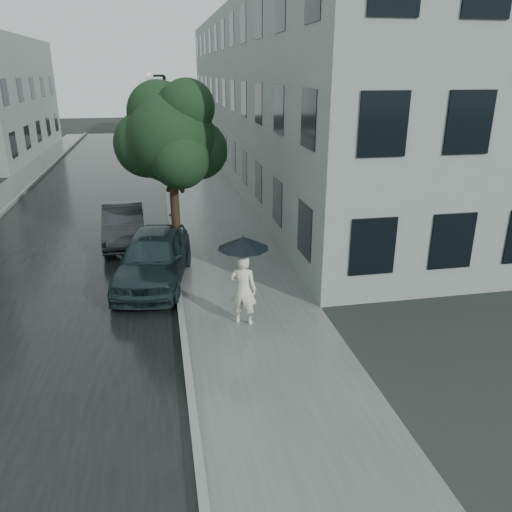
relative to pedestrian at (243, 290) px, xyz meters
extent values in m
plane|color=black|center=(0.10, -1.05, -0.89)|extent=(120.00, 120.00, 0.00)
cube|color=slate|center=(0.35, 10.95, -0.88)|extent=(3.50, 60.00, 0.01)
cube|color=slate|center=(-1.47, 10.95, -0.81)|extent=(0.15, 60.00, 0.15)
cube|color=black|center=(-4.97, 10.95, -0.89)|extent=(6.85, 60.00, 0.00)
cube|color=gray|center=(5.60, 18.45, 3.61)|extent=(7.00, 36.00, 9.00)
cube|color=black|center=(2.12, 18.45, 3.61)|extent=(0.08, 32.40, 7.20)
cube|color=black|center=(-10.22, 28.95, 3.11)|extent=(0.08, 16.20, 6.40)
imported|color=beige|center=(0.00, 0.00, 0.00)|extent=(0.76, 0.64, 1.76)
cylinder|color=black|center=(0.02, 0.02, 0.58)|extent=(0.02, 0.02, 0.91)
cone|color=black|center=(0.02, 0.02, 1.17)|extent=(1.40, 1.40, 0.28)
cylinder|color=black|center=(0.02, 0.02, 1.33)|extent=(0.02, 0.02, 0.08)
cylinder|color=black|center=(0.02, 0.02, 0.09)|extent=(0.03, 0.03, 0.06)
cylinder|color=#332619|center=(-1.35, 4.98, 0.51)|extent=(0.28, 0.28, 2.79)
sphere|color=#193719|center=(-1.35, 4.98, 2.94)|extent=(2.69, 2.69, 2.69)
sphere|color=#193719|center=(-0.52, 5.28, 2.52)|extent=(1.85, 1.85, 1.85)
sphere|color=#193719|center=(-2.07, 5.39, 2.74)|extent=(2.07, 2.07, 2.07)
sphere|color=#193719|center=(-1.15, 4.25, 2.42)|extent=(1.75, 1.75, 1.75)
sphere|color=#193719|center=(-1.66, 5.59, 3.66)|extent=(1.96, 1.96, 1.96)
sphere|color=#193719|center=(-0.84, 4.77, 3.87)|extent=(1.67, 1.67, 1.67)
cylinder|color=black|center=(-1.35, 9.53, 1.90)|extent=(0.12, 0.12, 5.58)
cylinder|color=black|center=(-1.35, 9.53, -0.79)|extent=(0.28, 0.28, 0.20)
cylinder|color=black|center=(-1.59, 9.59, 4.70)|extent=(0.51, 0.20, 0.08)
sphere|color=silver|center=(-1.88, 9.66, 4.65)|extent=(0.32, 0.32, 0.32)
imported|color=#18282A|center=(-2.10, 2.95, -0.11)|extent=(2.56, 4.75, 1.54)
imported|color=black|center=(-3.13, 6.89, -0.22)|extent=(1.61, 4.07, 1.32)
camera|label=1|loc=(-1.78, -10.66, 4.88)|focal=35.00mm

